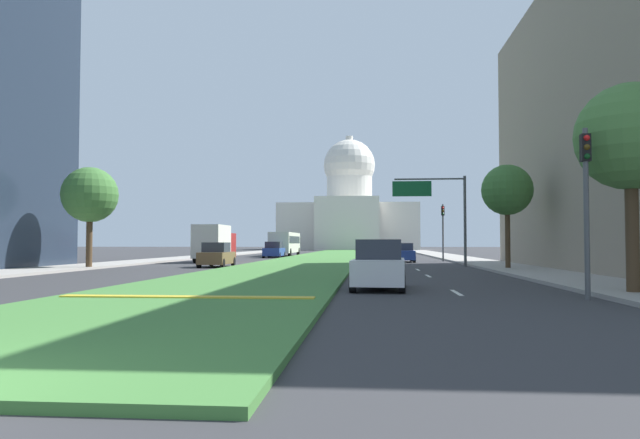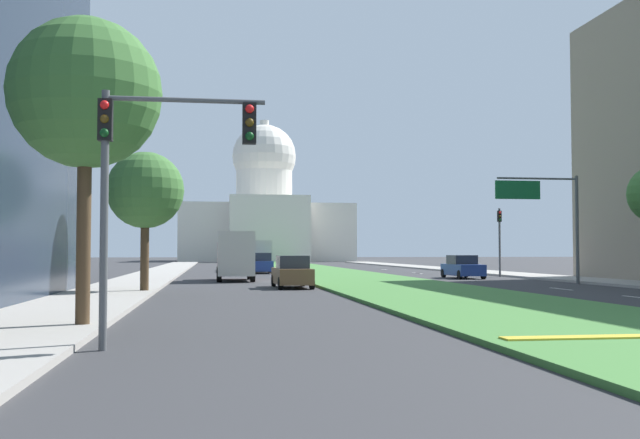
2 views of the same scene
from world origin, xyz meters
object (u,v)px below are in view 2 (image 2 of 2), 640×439
Objects in this scene: box_truck_delivery at (235,255)px; street_tree_left_near at (86,94)px; city_bus at (255,253)px; traffic_light_far_right at (500,233)px; overhead_guide_sign at (547,206)px; sedan_midblock at (292,273)px; sedan_far_horizon at (261,264)px; traffic_light_near_left at (148,161)px; sedan_distant at (463,267)px; capitol_building at (264,217)px; street_tree_left_mid at (145,191)px.

street_tree_left_near is at bearing -98.99° from box_truck_delivery.
box_truck_delivery is at bearing -96.35° from city_bus.
overhead_guide_sign is at bearing -98.49° from traffic_light_far_right.
sedan_midblock is 0.39× the size of city_bus.
traffic_light_near_left is at bearing -96.33° from sedan_far_horizon.
traffic_light_far_right is 0.47× the size of city_bus.
sedan_far_horizon is (-15.65, 22.60, -3.79)m from overhead_guide_sign.
sedan_midblock is 24.95m from sedan_far_horizon.
sedan_midblock reaches higher than sedan_distant.
city_bus is at bearing 121.97° from sedan_distant.
city_bus reaches higher than sedan_far_horizon.
traffic_light_near_left is at bearing -121.32° from traffic_light_far_right.
box_truck_delivery reaches higher than sedan_distant.
capitol_building is 89.43m from traffic_light_far_right.
overhead_guide_sign is (-1.72, -11.49, 1.32)m from traffic_light_far_right.
box_truck_delivery is (4.56, 13.56, -3.09)m from street_tree_left_mid.
sedan_midblock is at bearing -73.93° from box_truck_delivery.
overhead_guide_sign is at bearing -21.40° from box_truck_delivery.
box_truck_delivery is (-16.31, -2.09, 0.89)m from sedan_distant.
street_tree_left_mid is 1.50× the size of sedan_far_horizon.
street_tree_left_mid is 38.32m from city_bus.
city_bus is at bearing 116.71° from overhead_guide_sign.
capitol_building is 93.43m from box_truck_delivery.
capitol_building is 7.32× the size of sedan_far_horizon.
sedan_far_horizon is at bearing 83.67° from traffic_light_near_left.
capitol_building is 4.93× the size of overhead_guide_sign.
sedan_distant is 0.70× the size of box_truck_delivery.
street_tree_left_mid reaches higher than traffic_light_near_left.
street_tree_left_near is 37.94m from sedan_distant.
street_tree_left_near is 45.44m from sedan_far_horizon.
capitol_building is 122.66m from street_tree_left_near.
capitol_building is at bearing 85.88° from sedan_far_horizon.
street_tree_left_near is 1.81× the size of sedan_midblock.
traffic_light_far_right is 0.79× the size of street_tree_left_mid.
sedan_far_horizon is (-13.63, 13.33, 0.05)m from sedan_distant.
capitol_building reaches higher than sedan_distant.
overhead_guide_sign is 1.50× the size of sedan_midblock.
sedan_far_horizon is (5.38, 48.48, -2.96)m from traffic_light_near_left.
sedan_far_horizon is (-5.57, -77.40, -7.68)m from capitol_building.
traffic_light_near_left is 43.76m from traffic_light_far_right.
sedan_midblock is 33.50m from city_bus.
traffic_light_far_right is 22.30m from sedan_midblock.
sedan_far_horizon is at bearing 135.66° from sedan_distant.
capitol_building is 69.42m from city_bus.
traffic_light_far_right reaches higher than sedan_distant.
traffic_light_near_left is 1.16× the size of sedan_distant.
sedan_far_horizon is (7.24, 28.98, -3.93)m from street_tree_left_mid.
overhead_guide_sign is 0.59× the size of city_bus.
street_tree_left_near reaches higher than street_tree_left_mid.
traffic_light_near_left is (-10.95, -125.88, -4.72)m from capitol_building.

